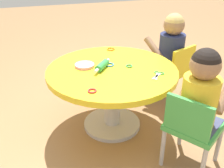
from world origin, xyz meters
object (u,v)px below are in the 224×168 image
seated_child_right (171,44)px  rolling_pin (102,66)px  child_chair_right (172,70)px  seated_child_left (201,91)px  craft_scissors (158,74)px  craft_table (112,82)px  child_chair_left (192,127)px

seated_child_right → rolling_pin: bearing=108.8°
child_chair_right → seated_child_left: bearing=161.6°
craft_scissors → craft_table: bearing=55.2°
craft_table → seated_child_right: 0.66m
craft_table → child_chair_right: bearing=-71.3°
seated_child_right → rolling_pin: 0.70m
craft_table → seated_child_left: seated_child_left is taller
craft_table → child_chair_right: (0.21, -0.61, -0.07)m
craft_table → seated_child_left: (-0.53, -0.37, 0.15)m
child_chair_left → rolling_pin: (0.57, 0.40, 0.21)m
child_chair_left → rolling_pin: rolling_pin is taller
seated_child_right → craft_scissors: 0.54m
child_chair_left → rolling_pin: bearing=35.0°
child_chair_left → rolling_pin: size_ratio=2.79×
seated_child_right → rolling_pin: (-0.23, 0.67, -0.02)m
child_chair_left → seated_child_left: bearing=-55.9°
child_chair_left → child_chair_right: same height
seated_child_left → child_chair_right: (0.74, -0.25, -0.23)m
seated_child_right → child_chair_right: bearing=-158.2°
child_chair_right → child_chair_left: bearing=159.9°
craft_table → craft_scissors: (-0.19, -0.27, 0.11)m
seated_child_left → rolling_pin: (0.55, 0.43, -0.02)m
seated_child_left → rolling_pin: bearing=38.2°
craft_table → rolling_pin: size_ratio=4.84×
rolling_pin → child_chair_left: bearing=-145.0°
craft_scissors → child_chair_left: bearing=-170.1°
child_chair_right → craft_scissors: child_chair_right is taller
child_chair_right → craft_scissors: size_ratio=3.99×
child_chair_right → seated_child_right: size_ratio=1.05×
rolling_pin → craft_scissors: size_ratio=1.43×
craft_table → craft_scissors: craft_scissors is taller
seated_child_left → child_chair_left: bearing=124.1°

